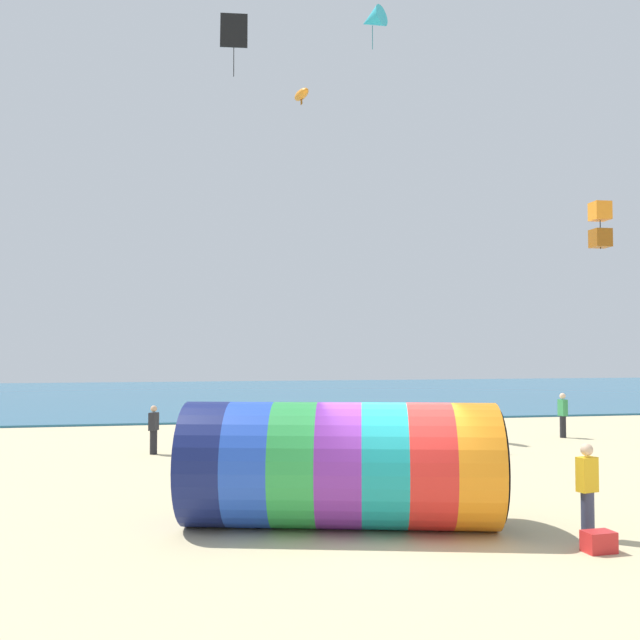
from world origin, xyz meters
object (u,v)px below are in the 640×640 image
object	(u,v)px
kite_handler	(587,489)
bystander_near_water	(563,415)
giant_inflatable_tube	(341,465)
cooler_box	(599,542)
kite_cyan_delta	(372,20)
kite_orange_box	(600,225)
kite_orange_parafoil	(301,95)
kite_black_diamond	(234,31)
bystander_mid_beach	(154,430)

from	to	relation	value
kite_handler	bystander_near_water	distance (m)	15.43
giant_inflatable_tube	cooler_box	bearing A→B (deg)	-32.18
kite_cyan_delta	cooler_box	distance (m)	25.27
kite_handler	kite_orange_box	xyz separation A→B (m)	(3.77, 5.33, 5.96)
kite_handler	kite_orange_box	bearing A→B (deg)	54.73
kite_orange_parafoil	bystander_near_water	world-z (taller)	kite_orange_parafoil
kite_handler	kite_black_diamond	xyz separation A→B (m)	(-5.38, 16.33, 15.41)
kite_cyan_delta	bystander_near_water	bearing A→B (deg)	-29.10
kite_handler	kite_orange_box	world-z (taller)	kite_orange_box
bystander_mid_beach	cooler_box	bearing A→B (deg)	-58.69
kite_handler	kite_black_diamond	distance (m)	23.09
kite_cyan_delta	kite_black_diamond	size ratio (longest dim) A/B	0.69
kite_orange_box	bystander_near_water	size ratio (longest dim) A/B	0.76
kite_handler	kite_black_diamond	bearing A→B (deg)	108.25
kite_cyan_delta	kite_orange_parafoil	world-z (taller)	kite_cyan_delta
cooler_box	kite_cyan_delta	bearing A→B (deg)	86.90
kite_cyan_delta	kite_black_diamond	bearing A→B (deg)	-171.01
giant_inflatable_tube	kite_cyan_delta	distance (m)	23.29
kite_black_diamond	kite_handler	bearing A→B (deg)	-71.75
kite_orange_parafoil	cooler_box	distance (m)	23.34
kite_cyan_delta	cooler_box	size ratio (longest dim) A/B	3.58
kite_cyan_delta	bystander_near_water	size ratio (longest dim) A/B	1.07
kite_handler	bystander_mid_beach	bearing A→B (deg)	124.07
bystander_near_water	bystander_mid_beach	size ratio (longest dim) A/B	1.09
kite_orange_box	bystander_mid_beach	bearing A→B (deg)	150.22
kite_handler	kite_cyan_delta	size ratio (longest dim) A/B	0.94
kite_black_diamond	bystander_mid_beach	bearing A→B (deg)	-124.93
kite_black_diamond	bystander_mid_beach	distance (m)	16.29
bystander_mid_beach	cooler_box	size ratio (longest dim) A/B	3.09
giant_inflatable_tube	kite_orange_parafoil	distance (m)	20.72
giant_inflatable_tube	kite_orange_parafoil	xyz separation A→B (m)	(1.89, 15.92, 13.13)
kite_orange_box	cooler_box	xyz separation A→B (m)	(-4.09, -6.18, -6.68)
kite_orange_box	kite_black_diamond	size ratio (longest dim) A/B	0.49
kite_orange_parafoil	bystander_mid_beach	bearing A→B (deg)	-137.50
kite_orange_box	cooler_box	distance (m)	9.97
giant_inflatable_tube	kite_handler	distance (m)	4.62
bystander_near_water	bystander_mid_beach	xyz separation A→B (m)	(-15.58, -1.37, -0.08)
giant_inflatable_tube	kite_handler	bearing A→B (deg)	-21.11
giant_inflatable_tube	bystander_near_water	world-z (taller)	giant_inflatable_tube
kite_orange_box	giant_inflatable_tube	bearing A→B (deg)	-155.53
cooler_box	kite_orange_box	bearing A→B (deg)	56.51
giant_inflatable_tube	kite_orange_box	xyz separation A→B (m)	(8.07, 3.67, 5.64)
kite_handler	kite_black_diamond	world-z (taller)	kite_black_diamond
kite_cyan_delta	bystander_mid_beach	size ratio (longest dim) A/B	1.16
kite_black_diamond	kite_orange_parafoil	bearing A→B (deg)	22.76
bystander_near_water	giant_inflatable_tube	bearing A→B (deg)	-134.25
kite_cyan_delta	kite_orange_box	bearing A→B (deg)	-75.45
kite_orange_parafoil	cooler_box	size ratio (longest dim) A/B	2.59
kite_orange_parafoil	kite_black_diamond	distance (m)	3.78
kite_orange_box	bystander_mid_beach	distance (m)	15.12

